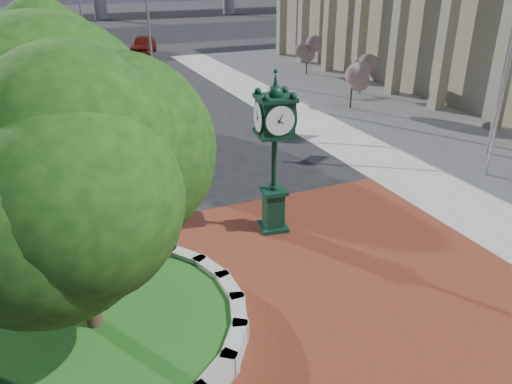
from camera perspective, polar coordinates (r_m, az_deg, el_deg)
The scene contains 14 objects.
ground at distance 13.37m, azimuth 4.32°, elevation -10.52°, with size 200.00×200.00×0.00m, color black.
plaza at distance 12.66m, azimuth 6.48°, elevation -12.81°, with size 12.00×12.00×0.04m, color #612C17.
sidewalk at distance 29.91m, azimuth 23.06°, elevation 7.95°, with size 20.00×50.00×0.04m, color #9E9B93.
planter_wall at distance 12.38m, azimuth -7.07°, elevation -12.38°, with size 2.96×6.77×0.54m.
grass_bed at distance 12.16m, azimuth -17.77°, elevation -14.81°, with size 6.10×6.10×0.40m, color #144413.
tree_planter at distance 10.35m, azimuth -20.27°, elevation 0.50°, with size 5.20×5.20×6.33m.
tree_street at distance 27.93m, azimuth -21.48°, elevation 13.97°, with size 4.40×4.40×5.45m.
post_clock at distance 14.74m, azimuth 2.11°, elevation 5.02°, with size 1.16×1.16×4.96m.
parked_car at distance 48.35m, azimuth -12.79°, elevation 16.08°, with size 1.94×4.83×1.64m, color #55100C.
flagpole_a at distance 20.66m, azimuth 27.05°, elevation 13.55°, with size 1.33×0.62×8.97m.
street_lamp_near at distance 36.44m, azimuth -12.03°, elevation 20.66°, with size 2.06×0.38×9.16m.
shrub_near at distance 29.27m, azimuth 10.94°, elevation 12.33°, with size 1.20×1.20×2.20m.
shrub_mid at distance 32.85m, azimuth 12.00°, elevation 13.58°, with size 1.20×1.20×2.20m.
shrub_far at distance 38.56m, azimuth 5.86°, elevation 15.59°, with size 1.20×1.20×2.20m.
Camera 1 is at (-5.29, -9.54, 7.72)m, focal length 35.00 mm.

